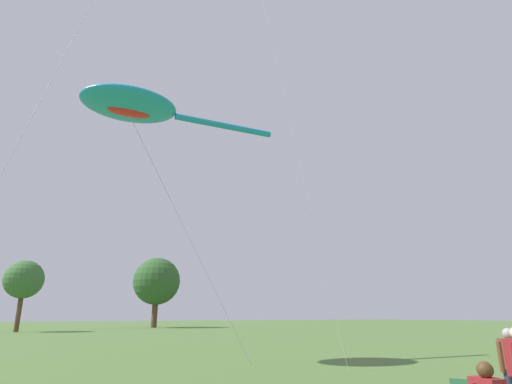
{
  "coord_description": "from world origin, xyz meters",
  "views": [
    {
      "loc": [
        -8.58,
        -2.8,
        1.92
      ],
      "look_at": [
        -1.14,
        10.22,
        6.39
      ],
      "focal_mm": 29.08,
      "sensor_mm": 36.0,
      "label": 1
    }
  ],
  "objects_px": {
    "big_show_kite": "(133,106)",
    "tree_oak_right": "(24,280)",
    "person_tall_center": "(510,365)",
    "tree_broad_distant": "(157,281)"
  },
  "relations": [
    {
      "from": "person_tall_center",
      "to": "tree_broad_distant",
      "type": "distance_m",
      "value": 64.47
    },
    {
      "from": "big_show_kite",
      "to": "tree_oak_right",
      "type": "xyz_separation_m",
      "value": [
        -2.83,
        40.96,
        -5.52
      ]
    },
    {
      "from": "tree_oak_right",
      "to": "person_tall_center",
      "type": "bearing_deg",
      "value": -80.04
    },
    {
      "from": "tree_broad_distant",
      "to": "person_tall_center",
      "type": "bearing_deg",
      "value": -99.19
    },
    {
      "from": "big_show_kite",
      "to": "tree_broad_distant",
      "type": "xyz_separation_m",
      "value": [
        16.81,
        50.78,
        -4.31
      ]
    },
    {
      "from": "person_tall_center",
      "to": "tree_broad_distant",
      "type": "bearing_deg",
      "value": -33.35
    },
    {
      "from": "tree_broad_distant",
      "to": "big_show_kite",
      "type": "bearing_deg",
      "value": -108.32
    },
    {
      "from": "person_tall_center",
      "to": "tree_broad_distant",
      "type": "xyz_separation_m",
      "value": [
        10.25,
        63.31,
        6.57
      ]
    },
    {
      "from": "person_tall_center",
      "to": "tree_oak_right",
      "type": "distance_m",
      "value": 54.58
    },
    {
      "from": "big_show_kite",
      "to": "tree_oak_right",
      "type": "relative_size",
      "value": 1.42
    }
  ]
}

